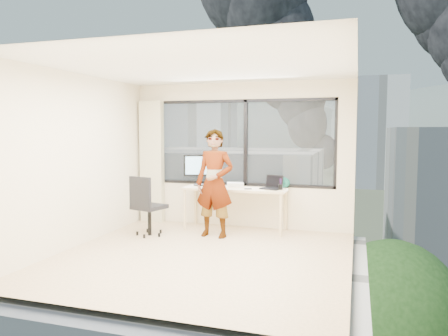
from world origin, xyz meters
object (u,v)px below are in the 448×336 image
at_px(desk, 235,209).
at_px(monitor, 200,170).
at_px(chair, 149,205).
at_px(game_console, 235,184).
at_px(handbag, 283,182).
at_px(laptop, 271,183).
at_px(person, 215,183).

distance_m(desk, monitor, 0.97).
distance_m(chair, game_console, 1.58).
xyz_separation_m(chair, handbag, (2.06, 1.03, 0.33)).
relative_size(game_console, laptop, 0.81).
distance_m(chair, person, 1.16).
distance_m(desk, chair, 1.50).
xyz_separation_m(game_console, laptop, (0.68, -0.18, 0.07)).
height_order(game_console, laptop, laptop).
bearing_deg(monitor, laptop, -26.30).
relative_size(desk, laptop, 5.12).
height_order(chair, game_console, chair).
xyz_separation_m(monitor, game_console, (0.65, 0.08, -0.25)).
height_order(desk, handbag, handbag).
xyz_separation_m(person, laptop, (0.83, 0.55, -0.03)).
xyz_separation_m(laptop, handbag, (0.17, 0.23, -0.01)).
relative_size(desk, handbag, 7.36).
distance_m(game_console, laptop, 0.71).
bearing_deg(laptop, desk, -160.04).
xyz_separation_m(person, game_console, (0.14, 0.73, -0.10)).
bearing_deg(laptop, person, -125.70).
bearing_deg(desk, handbag, 15.39).
height_order(game_console, handbag, handbag).
distance_m(person, handbag, 1.26).
height_order(chair, monitor, monitor).
height_order(laptop, handbag, laptop).
height_order(desk, game_console, game_console).
bearing_deg(monitor, handbag, -17.15).
bearing_deg(person, game_console, 83.89).
bearing_deg(desk, chair, -147.24).
bearing_deg(game_console, laptop, -35.38).
bearing_deg(game_console, chair, -161.53).
xyz_separation_m(person, monitor, (-0.51, 0.65, 0.15)).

